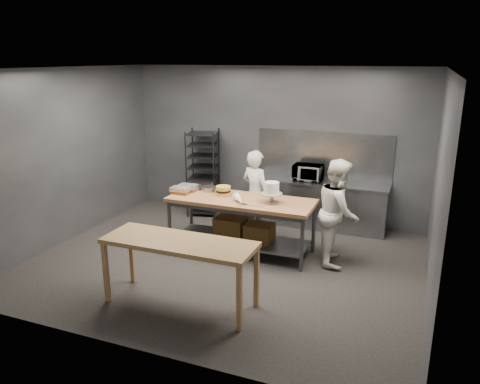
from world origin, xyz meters
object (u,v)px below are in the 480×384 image
Objects in this scene: chef_right at (338,212)px; frosted_cake_stand at (272,190)px; speed_rack at (203,173)px; layer_cake at (223,191)px; work_table at (242,219)px; chef_behind at (255,194)px; microwave at (308,173)px; near_counter at (179,247)px.

frosted_cake_stand is at bearing 88.88° from chef_right.
speed_rack is 7.17× the size of layer_cake.
work_table is 2.17m from speed_rack.
speed_rack is 1.68m from chef_behind.
work_table is 1.43× the size of chef_right.
chef_right is at bearing -178.81° from chef_behind.
speed_rack reaches higher than frosted_cake_stand.
chef_right is 4.92× the size of frosted_cake_stand.
microwave is 2.22× the size of layer_cake.
chef_behind is at bearing -30.17° from speed_rack.
chef_behind is at bearing -128.01° from microwave.
work_table is at bearing -46.84° from speed_rack.
microwave is (-0.86, 1.49, 0.21)m from chef_right.
frosted_cake_stand is at bearing -38.71° from speed_rack.
chef_right is at bearing -60.16° from microwave.
chef_right reaches higher than microwave.
chef_behind is 0.99m from frosted_cake_stand.
chef_behind is at bearing 58.94° from chef_right.
near_counter is (-0.10, -1.94, 0.24)m from work_table.
chef_right reaches higher than frosted_cake_stand.
work_table is at bearing 87.06° from near_counter.
speed_rack reaches higher than chef_right.
frosted_cake_stand is (0.62, 1.91, 0.32)m from near_counter.
layer_cake reaches higher than near_counter.
layer_cake is (1.11, -1.50, 0.14)m from speed_rack.
chef_right is at bearing 51.68° from near_counter.
microwave is at bearing 83.94° from frosted_cake_stand.
near_counter is 3.69m from microwave.
speed_rack reaches higher than layer_cake.
near_counter is at bearing -92.94° from work_table.
near_counter is at bearing -102.58° from microwave.
work_table is 1.50× the size of chef_behind.
speed_rack is 1.05× the size of chef_right.
microwave is at bearing 18.66° from chef_right.
near_counter is 1.14× the size of speed_rack.
near_counter is 5.88× the size of frosted_cake_stand.
chef_behind is 0.95× the size of chef_right.
chef_right reaches higher than work_table.
frosted_cake_stand is at bearing -3.25° from work_table.
frosted_cake_stand is 0.90m from layer_cake.
layer_cake is at bearing -123.79° from microwave.
frosted_cake_stand is (-1.03, -0.18, 0.30)m from chef_right.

